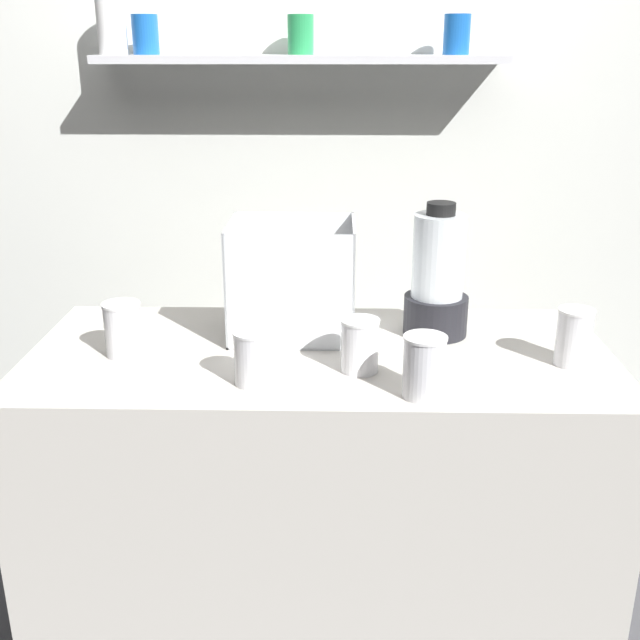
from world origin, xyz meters
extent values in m
cube|color=beige|center=(0.00, 0.00, 0.45)|extent=(1.40, 0.64, 0.90)
cube|color=silver|center=(0.00, 0.77, 1.25)|extent=(2.60, 0.04, 2.50)
cube|color=silver|center=(-0.07, 0.65, 1.56)|extent=(1.19, 0.20, 0.02)
cylinder|color=#1959B2|center=(-0.52, 0.64, 1.62)|extent=(0.08, 0.08, 0.11)
cylinder|color=#268C4C|center=(-0.07, 0.65, 1.62)|extent=(0.08, 0.08, 0.11)
cylinder|color=#1959B2|center=(0.38, 0.63, 1.62)|extent=(0.08, 0.08, 0.11)
cylinder|color=white|center=(-0.62, 0.65, 1.65)|extent=(0.08, 0.08, 0.16)
cube|color=white|center=(-0.07, 0.13, 0.90)|extent=(0.31, 0.25, 0.01)
cube|color=white|center=(-0.07, 0.01, 1.04)|extent=(0.31, 0.01, 0.29)
cube|color=white|center=(-0.07, 0.25, 1.04)|extent=(0.31, 0.01, 0.29)
cube|color=white|center=(-0.22, 0.13, 1.04)|extent=(0.01, 0.25, 0.29)
cube|color=white|center=(0.08, 0.13, 1.04)|extent=(0.01, 0.25, 0.29)
cone|color=orange|center=(-0.12, 0.13, 0.93)|extent=(0.12, 0.17, 0.03)
cone|color=orange|center=(-0.06, 0.11, 0.93)|extent=(0.19, 0.10, 0.03)
cone|color=orange|center=(-0.12, 0.14, 0.93)|extent=(0.19, 0.06, 0.03)
cone|color=orange|center=(-0.12, 0.15, 0.92)|extent=(0.09, 0.18, 0.04)
cone|color=orange|center=(-0.09, 0.12, 0.96)|extent=(0.18, 0.12, 0.03)
cone|color=orange|center=(-0.08, 0.16, 0.96)|extent=(0.08, 0.17, 0.03)
cone|color=orange|center=(-0.08, 0.10, 0.95)|extent=(0.14, 0.09, 0.03)
cone|color=orange|center=(-0.07, 0.11, 0.95)|extent=(0.07, 0.16, 0.03)
cylinder|color=black|center=(0.29, 0.13, 0.95)|extent=(0.16, 0.16, 0.10)
cylinder|color=silver|center=(0.29, 0.13, 1.10)|extent=(0.13, 0.13, 0.21)
cylinder|color=orange|center=(0.29, 0.13, 1.02)|extent=(0.12, 0.12, 0.04)
cylinder|color=black|center=(0.29, 0.13, 1.22)|extent=(0.07, 0.07, 0.03)
cylinder|color=white|center=(-0.46, -0.03, 0.96)|extent=(0.09, 0.09, 0.12)
cylinder|color=red|center=(-0.46, -0.03, 0.95)|extent=(0.08, 0.08, 0.11)
cylinder|color=white|center=(-0.46, -0.03, 1.03)|extent=(0.09, 0.09, 0.01)
cylinder|color=white|center=(-0.14, -0.19, 0.96)|extent=(0.08, 0.08, 0.11)
cylinder|color=yellow|center=(-0.14, -0.19, 0.95)|extent=(0.08, 0.08, 0.10)
cylinder|color=white|center=(-0.14, -0.19, 1.02)|extent=(0.09, 0.09, 0.01)
cylinder|color=white|center=(0.09, -0.11, 0.96)|extent=(0.08, 0.08, 0.12)
cylinder|color=orange|center=(0.09, -0.11, 0.93)|extent=(0.08, 0.08, 0.07)
cylinder|color=white|center=(0.09, -0.11, 1.02)|extent=(0.09, 0.09, 0.01)
cylinder|color=white|center=(0.22, -0.24, 0.96)|extent=(0.09, 0.09, 0.13)
cylinder|color=orange|center=(0.22, -0.24, 0.95)|extent=(0.08, 0.08, 0.11)
cylinder|color=white|center=(0.22, -0.24, 1.03)|extent=(0.09, 0.09, 0.01)
cylinder|color=white|center=(0.58, -0.07, 0.96)|extent=(0.08, 0.08, 0.13)
cylinder|color=orange|center=(0.58, -0.07, 0.95)|extent=(0.07, 0.07, 0.10)
cylinder|color=white|center=(0.58, -0.07, 1.03)|extent=(0.08, 0.08, 0.01)
camera|label=1|loc=(0.04, -1.70, 1.60)|focal=42.89mm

